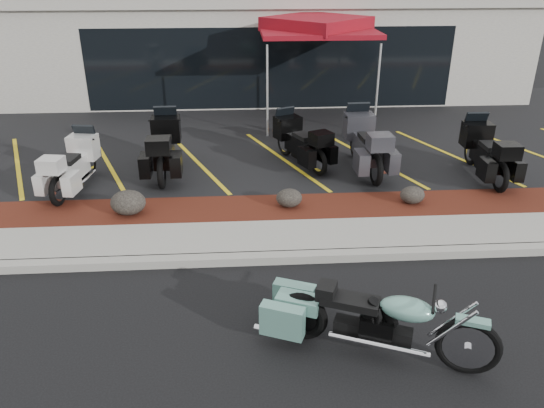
{
  "coord_description": "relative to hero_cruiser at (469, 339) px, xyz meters",
  "views": [
    {
      "loc": [
        -1.12,
        -7.04,
        4.84
      ],
      "look_at": [
        -0.58,
        1.2,
        0.97
      ],
      "focal_mm": 35.0,
      "sensor_mm": 36.0,
      "label": 1
    }
  ],
  "objects": [
    {
      "name": "touring_black_mid",
      "position": [
        -1.61,
        7.91,
        0.25
      ],
      "size": [
        1.67,
        2.33,
        1.27
      ],
      "primitive_type": null,
      "rotation": [
        0.0,
        0.0,
        2.0
      ],
      "color": "black",
      "rests_on": "upper_lot"
    },
    {
      "name": "dealership_building",
      "position": [
        -1.67,
        16.45,
        1.47
      ],
      "size": [
        18.0,
        8.16,
        4.0
      ],
      "color": "#A09B90",
      "rests_on": "ground"
    },
    {
      "name": "touring_grey",
      "position": [
        0.17,
        7.58,
        0.34
      ],
      "size": [
        1.06,
        2.53,
        1.45
      ],
      "primitive_type": null,
      "rotation": [
        0.0,
        0.0,
        1.62
      ],
      "color": "#313136",
      "rests_on": "upper_lot"
    },
    {
      "name": "boulder_right",
      "position": [
        0.78,
        4.78,
        -0.2
      ],
      "size": [
        0.51,
        0.43,
        0.36
      ],
      "primitive_type": "ellipsoid",
      "color": "black",
      "rests_on": "mulch_bed"
    },
    {
      "name": "boulder_left",
      "position": [
        -5.02,
        4.63,
        -0.13
      ],
      "size": [
        0.7,
        0.58,
        0.49
      ],
      "primitive_type": "ellipsoid",
      "color": "black",
      "rests_on": "mulch_bed"
    },
    {
      "name": "upper_lot",
      "position": [
        -1.67,
        10.18,
        -0.46
      ],
      "size": [
        26.0,
        9.6,
        0.15
      ],
      "primitive_type": "cube",
      "color": "black",
      "rests_on": "ground"
    },
    {
      "name": "touring_black_front",
      "position": [
        -4.56,
        7.68,
        0.32
      ],
      "size": [
        0.99,
        2.45,
        1.41
      ],
      "primitive_type": null,
      "rotation": [
        0.0,
        0.0,
        1.6
      ],
      "color": "black",
      "rests_on": "upper_lot"
    },
    {
      "name": "mulch_bed",
      "position": [
        -1.67,
        4.78,
        -0.46
      ],
      "size": [
        24.0,
        1.2,
        0.16
      ],
      "primitive_type": "cube",
      "color": "#36170C",
      "rests_on": "ground"
    },
    {
      "name": "curb",
      "position": [
        -1.67,
        2.88,
        -0.46
      ],
      "size": [
        24.0,
        0.25,
        0.15
      ],
      "primitive_type": "cube",
      "color": "gray",
      "rests_on": "ground"
    },
    {
      "name": "boulder_mid",
      "position": [
        -1.79,
        4.77,
        -0.19
      ],
      "size": [
        0.54,
        0.45,
        0.38
      ],
      "primitive_type": "ellipsoid",
      "color": "black",
      "rests_on": "mulch_bed"
    },
    {
      "name": "touring_white",
      "position": [
        -6.29,
        6.72,
        0.24
      ],
      "size": [
        1.15,
        2.26,
        1.26
      ],
      "primitive_type": null,
      "rotation": [
        0.0,
        0.0,
        1.42
      ],
      "color": "silver",
      "rests_on": "upper_lot"
    },
    {
      "name": "ground",
      "position": [
        -1.67,
        1.98,
        -0.54
      ],
      "size": [
        90.0,
        90.0,
        0.0
      ],
      "primitive_type": "plane",
      "color": "black",
      "rests_on": "ground"
    },
    {
      "name": "traffic_cone",
      "position": [
        -1.6,
        9.87,
        -0.15
      ],
      "size": [
        0.35,
        0.35,
        0.47
      ],
      "primitive_type": "cone",
      "rotation": [
        0.0,
        0.0,
        -0.0
      ],
      "color": "#D85507",
      "rests_on": "upper_lot"
    },
    {
      "name": "popup_canopy",
      "position": [
        -0.42,
        11.11,
        2.42
      ],
      "size": [
        3.51,
        3.51,
        3.09
      ],
      "rotation": [
        0.0,
        0.0,
        -0.06
      ],
      "color": "silver",
      "rests_on": "upper_lot"
    },
    {
      "name": "sidewalk",
      "position": [
        -1.67,
        3.58,
        -0.46
      ],
      "size": [
        24.0,
        1.2,
        0.15
      ],
      "primitive_type": "cube",
      "color": "gray",
      "rests_on": "ground"
    },
    {
      "name": "touring_black_rear",
      "position": [
        2.9,
        6.91,
        0.28
      ],
      "size": [
        0.94,
        2.32,
        1.34
      ],
      "primitive_type": null,
      "rotation": [
        0.0,
        0.0,
        1.54
      ],
      "color": "black",
      "rests_on": "upper_lot"
    },
    {
      "name": "hero_cruiser",
      "position": [
        0.0,
        0.0,
        0.0
      ],
      "size": [
        3.12,
        1.89,
        1.08
      ],
      "primitive_type": null,
      "rotation": [
        0.0,
        0.0,
        -0.39
      ],
      "color": "#659E8F",
      "rests_on": "ground"
    }
  ]
}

